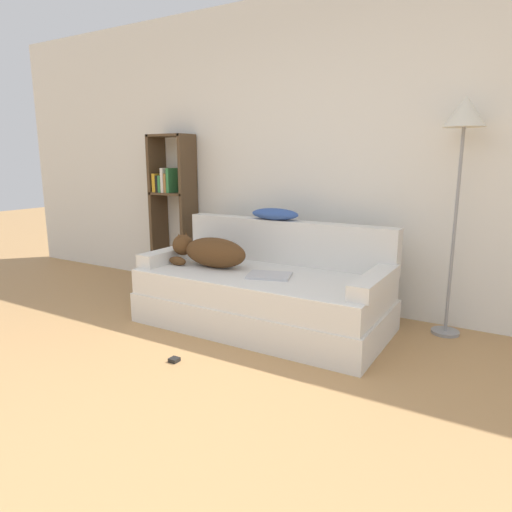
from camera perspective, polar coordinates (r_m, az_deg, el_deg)
ground_plane at (r=2.29m, az=-21.70°, el=-24.03°), size 20.00×20.00×0.00m
wall_back at (r=4.10m, az=9.08°, el=12.40°), size 8.02×0.06×2.70m
couch at (r=3.65m, az=0.77°, el=-5.47°), size 1.95×0.95×0.44m
couch_backrest at (r=3.90m, az=3.79°, el=1.80°), size 1.91×0.15×0.37m
couch_arm_left at (r=4.08m, az=-10.22°, el=0.26°), size 0.15×0.76×0.11m
couch_arm_right at (r=3.23m, az=14.68°, el=-3.10°), size 0.15×0.76×0.11m
dog at (r=3.78m, az=-5.88°, el=0.58°), size 0.71×0.26×0.26m
laptop at (r=3.46m, az=1.66°, el=-2.44°), size 0.38×0.33×0.02m
throw_pillow at (r=3.91m, az=2.38°, el=5.27°), size 0.43×0.21×0.10m
bookshelf at (r=4.83m, az=-10.46°, el=6.88°), size 0.45×0.26×1.56m
floor_lamp at (r=3.61m, az=24.53°, el=14.16°), size 0.29×0.29×1.75m
power_adapter at (r=3.14m, az=-10.18°, el=-12.65°), size 0.06×0.06×0.03m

